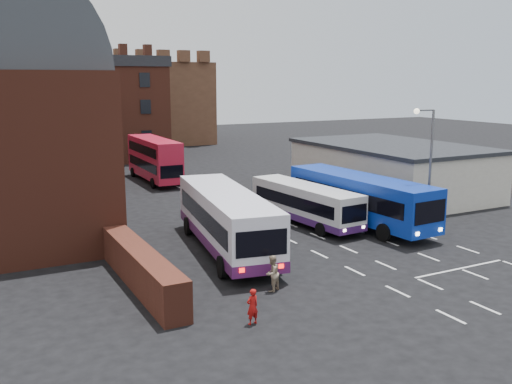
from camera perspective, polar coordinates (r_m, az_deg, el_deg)
name	(u,v)px	position (r m, az deg, el deg)	size (l,w,h in m)	color
ground	(345,267)	(30.17, 8.91, -7.38)	(180.00, 180.00, 0.00)	black
forecourt_wall	(142,269)	(27.25, -11.38, -7.52)	(1.20, 10.00, 1.80)	#602B1E
cream_building	(391,168)	(49.52, 13.36, 2.30)	(10.40, 16.40, 4.25)	beige
brick_terrace	(66,115)	(69.90, -18.50, 7.30)	(22.00, 10.00, 11.00)	brown
castle_keep	(123,103)	(91.93, -13.13, 8.69)	(22.00, 22.00, 12.00)	brown
bus_white_outbound	(226,216)	(32.05, -3.01, -2.43)	(4.83, 12.72, 3.39)	white
bus_white_inbound	(305,201)	(38.19, 4.93, -0.92)	(3.05, 9.81, 2.63)	silver
bus_blue	(360,196)	(38.33, 10.31, -0.42)	(3.58, 12.23, 3.30)	#0B2DA5
bus_red_double	(154,159)	(54.77, -10.14, 3.28)	(2.70, 10.27, 4.09)	red
street_lamp	(427,159)	(36.73, 16.77, 3.19)	(1.60, 0.35, 7.85)	slate
pedestrian_red	(252,307)	(22.92, -0.37, -11.39)	(0.54, 0.35, 1.47)	#9F0F0D
pedestrian_beige	(272,273)	(26.27, 1.61, -8.13)	(0.82, 0.64, 1.69)	gray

